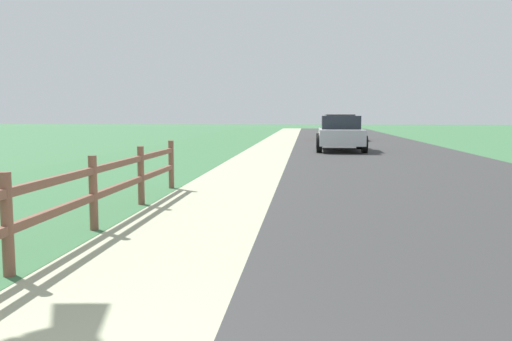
# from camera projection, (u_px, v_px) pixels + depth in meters

# --- Properties ---
(ground_plane) EXTENTS (120.00, 120.00, 0.00)m
(ground_plane) POSITION_uv_depth(u_px,v_px,m) (294.00, 147.00, 25.47)
(ground_plane) COLOR #396B41
(road_asphalt) EXTENTS (7.00, 66.00, 0.01)m
(road_asphalt) POSITION_uv_depth(u_px,v_px,m) (364.00, 145.00, 27.13)
(road_asphalt) COLOR #333333
(road_asphalt) RESTS_ON ground
(curb_concrete) EXTENTS (6.00, 66.00, 0.01)m
(curb_concrete) POSITION_uv_depth(u_px,v_px,m) (236.00, 144.00, 27.73)
(curb_concrete) COLOR #A7AB8A
(curb_concrete) RESTS_ON ground
(grass_verge) EXTENTS (5.00, 66.00, 0.00)m
(grass_verge) POSITION_uv_depth(u_px,v_px,m) (207.00, 144.00, 27.87)
(grass_verge) COLOR #396B41
(grass_verge) RESTS_ON ground
(rail_fence) EXTENTS (0.11, 10.35, 0.99)m
(rail_fence) POSITION_uv_depth(u_px,v_px,m) (57.00, 199.00, 6.03)
(rail_fence) COLOR brown
(rail_fence) RESTS_ON ground
(parked_suv_silver) EXTENTS (2.05, 4.23, 1.47)m
(parked_suv_silver) POSITION_uv_depth(u_px,v_px,m) (340.00, 133.00, 22.89)
(parked_suv_silver) COLOR #B7BABF
(parked_suv_silver) RESTS_ON ground
(parked_car_red) EXTENTS (2.16, 4.98, 1.53)m
(parked_car_red) POSITION_uv_depth(u_px,v_px,m) (339.00, 127.00, 32.97)
(parked_car_red) COLOR maroon
(parked_car_red) RESTS_ON ground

